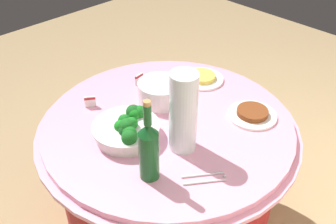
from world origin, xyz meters
TOP-DOWN VIEW (x-y plane):
  - buffet_table at (0.00, 0.00)m, footprint 1.16×1.16m
  - broccoli_bowl at (0.20, -0.04)m, footprint 0.28×0.28m
  - plate_stack at (-0.09, -0.14)m, footprint 0.21×0.21m
  - wine_bottle at (0.28, 0.19)m, footprint 0.07×0.07m
  - decorative_fruit_vase at (0.08, 0.16)m, footprint 0.11×0.11m
  - serving_tongs at (0.15, 0.35)m, footprint 0.16×0.13m
  - food_plate_stir_fry at (-0.29, 0.24)m, footprint 0.22×0.22m
  - food_plate_fried_egg at (-0.37, -0.13)m, footprint 0.22×0.22m
  - label_placard_front at (-0.11, -0.32)m, footprint 0.05×0.01m
  - label_placard_mid at (0.18, -0.33)m, footprint 0.05×0.04m

SIDE VIEW (x-z plane):
  - buffet_table at x=0.00m, z-range 0.01..0.75m
  - serving_tongs at x=0.15m, z-range 0.74..0.75m
  - food_plate_fried_egg at x=-0.37m, z-range 0.74..0.77m
  - food_plate_stir_fry at x=-0.29m, z-range 0.74..0.77m
  - label_placard_front at x=-0.11m, z-range 0.74..0.80m
  - label_placard_mid at x=0.18m, z-range 0.74..0.80m
  - broccoli_bowl at x=0.20m, z-range 0.73..0.84m
  - plate_stack at x=-0.09m, z-range 0.74..0.84m
  - wine_bottle at x=0.28m, z-range 0.70..1.04m
  - decorative_fruit_vase at x=0.08m, z-range 0.72..1.06m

